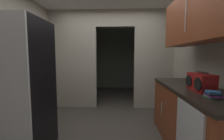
{
  "coord_description": "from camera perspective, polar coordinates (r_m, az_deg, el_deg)",
  "views": [
    {
      "loc": [
        0.23,
        -2.4,
        1.37
      ],
      "look_at": [
        0.07,
        0.89,
        1.06
      ],
      "focal_mm": 23.71,
      "sensor_mm": 36.0,
      "label": 1
    }
  ],
  "objects": [
    {
      "name": "ground",
      "position": [
        2.77,
        -2.62,
        -24.33
      ],
      "size": [
        20.0,
        20.0,
        0.0
      ],
      "primitive_type": "plane",
      "color": "#47423D"
    },
    {
      "name": "kitchen_partition",
      "position": [
        3.92,
        -1.32,
        5.09
      ],
      "size": [
        3.24,
        0.12,
        2.56
      ],
      "color": "#ADA899",
      "rests_on": "ground"
    },
    {
      "name": "adjoining_room_shell",
      "position": [
        5.67,
        0.37,
        4.4
      ],
      "size": [
        3.24,
        2.58,
        2.56
      ],
      "color": "gray",
      "rests_on": "ground"
    },
    {
      "name": "refrigerator",
      "position": [
        2.45,
        -33.31,
        -5.83
      ],
      "size": [
        0.85,
        0.76,
        1.86
      ],
      "color": "black",
      "rests_on": "ground"
    },
    {
      "name": "lower_cabinet_run",
      "position": [
        2.47,
        29.13,
        -16.79
      ],
      "size": [
        0.68,
        1.9,
        0.93
      ],
      "color": "brown",
      "rests_on": "ground"
    },
    {
      "name": "upper_cabinet_counterside",
      "position": [
        2.36,
        30.77,
        17.73
      ],
      "size": [
        0.36,
        1.71,
        0.73
      ],
      "color": "brown"
    },
    {
      "name": "boombox",
      "position": [
        2.15,
        31.03,
        -4.11
      ],
      "size": [
        0.2,
        0.38,
        0.25
      ],
      "color": "maroon",
      "rests_on": "lower_cabinet_run"
    },
    {
      "name": "book_stack",
      "position": [
        1.88,
        34.33,
        -7.83
      ],
      "size": [
        0.14,
        0.16,
        0.07
      ],
      "color": "#388C47",
      "rests_on": "lower_cabinet_run"
    }
  ]
}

